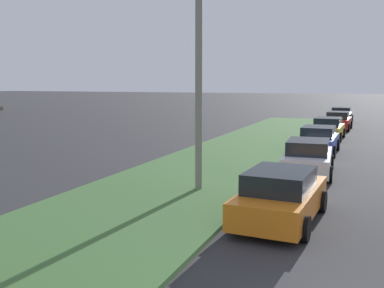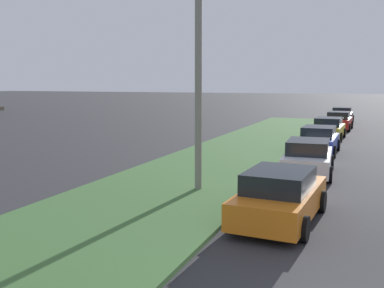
{
  "view_description": "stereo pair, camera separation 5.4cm",
  "coord_description": "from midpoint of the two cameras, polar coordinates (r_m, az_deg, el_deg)",
  "views": [
    {
      "loc": [
        -6.49,
        0.36,
        3.8
      ],
      "look_at": [
        11.65,
        7.53,
        1.07
      ],
      "focal_mm": 41.38,
      "sensor_mm": 36.0,
      "label": 1
    },
    {
      "loc": [
        -6.47,
        0.31,
        3.8
      ],
      "look_at": [
        11.65,
        7.53,
        1.07
      ],
      "focal_mm": 41.38,
      "sensor_mm": 36.0,
      "label": 2
    }
  ],
  "objects": [
    {
      "name": "grass_median",
      "position": [
        18.06,
        0.4,
        -3.99
      ],
      "size": [
        60.0,
        6.0,
        0.12
      ],
      "primitive_type": "cube",
      "color": "#3D6633",
      "rests_on": "ground"
    },
    {
      "name": "parked_car_orange",
      "position": [
        12.39,
        11.26,
        -6.6
      ],
      "size": [
        4.4,
        2.21,
        1.47
      ],
      "rotation": [
        0.0,
        0.0,
        -0.06
      ],
      "color": "orange",
      "rests_on": "ground"
    },
    {
      "name": "parked_car_white",
      "position": [
        18.88,
        14.64,
        -1.71
      ],
      "size": [
        4.39,
        2.19,
        1.47
      ],
      "rotation": [
        0.0,
        0.0,
        0.05
      ],
      "color": "silver",
      "rests_on": "ground"
    },
    {
      "name": "parked_car_blue",
      "position": [
        24.74,
        15.92,
        0.49
      ],
      "size": [
        4.33,
        2.07,
        1.47
      ],
      "rotation": [
        0.0,
        0.0,
        -0.02
      ],
      "color": "#23389E",
      "rests_on": "ground"
    },
    {
      "name": "parked_car_yellow",
      "position": [
        31.11,
        17.07,
        1.91
      ],
      "size": [
        4.36,
        2.13,
        1.47
      ],
      "rotation": [
        0.0,
        0.0,
        -0.03
      ],
      "color": "gold",
      "rests_on": "ground"
    },
    {
      "name": "parked_car_red",
      "position": [
        37.68,
        18.28,
        2.86
      ],
      "size": [
        4.36,
        2.14,
        1.47
      ],
      "rotation": [
        0.0,
        0.0,
        -0.04
      ],
      "color": "red",
      "rests_on": "ground"
    },
    {
      "name": "parked_car_black",
      "position": [
        44.37,
        18.66,
        3.55
      ],
      "size": [
        4.32,
        2.06,
        1.47
      ],
      "rotation": [
        0.0,
        0.0,
        -0.01
      ],
      "color": "black",
      "rests_on": "ground"
    },
    {
      "name": "streetlight",
      "position": [
        14.95,
        2.02,
        10.21
      ],
      "size": [
        0.49,
        2.88,
        7.5
      ],
      "color": "gray",
      "rests_on": "ground"
    }
  ]
}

